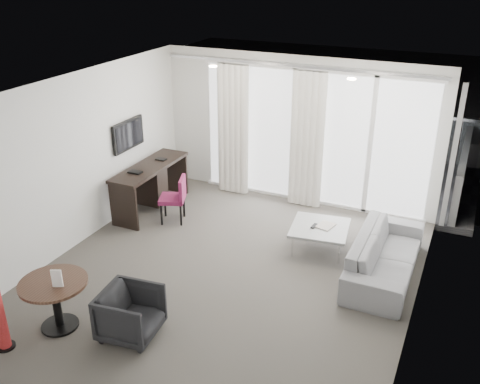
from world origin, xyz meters
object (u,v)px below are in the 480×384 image
at_px(desk_chair, 172,199).
at_px(sofa, 385,255).
at_px(round_table, 57,304).
at_px(coffee_table, 319,238).
at_px(tub_armchair, 130,314).
at_px(rattan_chair_b, 406,167).
at_px(rattan_chair_a, 359,158).
at_px(desk, 151,187).

distance_m(desk_chair, sofa, 3.55).
relative_size(round_table, coffee_table, 0.95).
bearing_deg(tub_armchair, coffee_table, -32.69).
xyz_separation_m(tub_armchair, sofa, (2.46, 2.57, -0.00)).
xyz_separation_m(tub_armchair, coffee_table, (1.43, 2.86, -0.11)).
distance_m(tub_armchair, rattan_chair_b, 6.36).
bearing_deg(coffee_table, round_table, -126.71).
xyz_separation_m(round_table, sofa, (3.35, 2.81, -0.02)).
relative_size(coffee_table, rattan_chair_b, 1.13).
bearing_deg(tub_armchair, rattan_chair_a, -18.28).
relative_size(tub_armchair, rattan_chair_a, 0.88).
height_order(desk_chair, coffee_table, desk_chair).
height_order(sofa, rattan_chair_b, rattan_chair_b).
distance_m(sofa, rattan_chair_a, 3.67).
bearing_deg(sofa, tub_armchair, 136.22).
bearing_deg(sofa, rattan_chair_a, 18.57).
height_order(desk_chair, rattan_chair_a, desk_chair).
height_order(desk, rattan_chair_b, desk).
bearing_deg(rattan_chair_b, coffee_table, -96.42).
relative_size(desk_chair, round_table, 0.99).
bearing_deg(desk, coffee_table, -2.60).
bearing_deg(desk_chair, rattan_chair_a, 33.27).
xyz_separation_m(desk_chair, round_table, (0.20, -2.99, -0.08)).
distance_m(tub_armchair, rattan_chair_a, 6.18).
distance_m(desk, rattan_chair_a, 4.24).
relative_size(desk_chair, sofa, 0.39).
relative_size(desk, coffee_table, 2.05).
xyz_separation_m(desk, rattan_chair_b, (3.90, 2.95, -0.03)).
xyz_separation_m(desk, sofa, (4.13, -0.44, -0.11)).
bearing_deg(rattan_chair_a, desk, -157.26).
xyz_separation_m(round_table, rattan_chair_a, (2.18, 6.28, 0.06)).
xyz_separation_m(sofa, rattan_chair_b, (-0.23, 3.39, 0.07)).
xyz_separation_m(desk, tub_armchair, (1.67, -3.00, -0.10)).
bearing_deg(round_table, tub_armchair, 15.13).
relative_size(sofa, rattan_chair_b, 2.75).
distance_m(desk_chair, tub_armchair, 2.96).
xyz_separation_m(desk, desk_chair, (0.58, -0.26, -0.01)).
relative_size(desk, tub_armchair, 2.60).
height_order(tub_armchair, sofa, tub_armchair).
bearing_deg(round_table, sofa, 39.99).
distance_m(round_table, sofa, 4.37).
bearing_deg(rattan_chair_a, round_table, -132.13).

